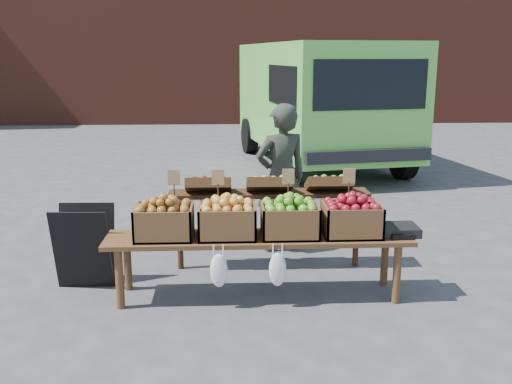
{
  "coord_description": "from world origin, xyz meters",
  "views": [
    {
      "loc": [
        -0.2,
        -4.84,
        2.14
      ],
      "look_at": [
        0.05,
        0.46,
        0.85
      ],
      "focal_mm": 40.0,
      "sensor_mm": 36.0,
      "label": 1
    }
  ],
  "objects_px": {
    "crate_green_apples": "(352,220)",
    "chalkboard_sign": "(84,247)",
    "crate_golden_apples": "(164,222)",
    "delivery_van": "(318,105)",
    "vendor": "(281,178)",
    "crate_russet_pears": "(227,221)",
    "back_table": "(269,218)",
    "weighing_scale": "(398,230)",
    "display_bench": "(259,266)",
    "crate_red_apples": "(290,220)"
  },
  "relations": [
    {
      "from": "crate_green_apples",
      "to": "chalkboard_sign",
      "type": "bearing_deg",
      "value": 173.04
    },
    {
      "from": "crate_golden_apples",
      "to": "crate_green_apples",
      "type": "relative_size",
      "value": 1.0
    },
    {
      "from": "chalkboard_sign",
      "to": "delivery_van",
      "type": "bearing_deg",
      "value": 64.57
    },
    {
      "from": "vendor",
      "to": "crate_russet_pears",
      "type": "xyz_separation_m",
      "value": [
        -0.59,
        -1.27,
        -0.11
      ]
    },
    {
      "from": "crate_russet_pears",
      "to": "chalkboard_sign",
      "type": "bearing_deg",
      "value": 167.44
    },
    {
      "from": "vendor",
      "to": "chalkboard_sign",
      "type": "relative_size",
      "value": 2.07
    },
    {
      "from": "vendor",
      "to": "back_table",
      "type": "relative_size",
      "value": 0.78
    },
    {
      "from": "vendor",
      "to": "back_table",
      "type": "height_order",
      "value": "vendor"
    },
    {
      "from": "delivery_van",
      "to": "back_table",
      "type": "xyz_separation_m",
      "value": [
        -1.35,
        -5.6,
        -0.65
      ]
    },
    {
      "from": "crate_russet_pears",
      "to": "vendor",
      "type": "bearing_deg",
      "value": 65.26
    },
    {
      "from": "crate_russet_pears",
      "to": "weighing_scale",
      "type": "relative_size",
      "value": 1.47
    },
    {
      "from": "chalkboard_sign",
      "to": "weighing_scale",
      "type": "xyz_separation_m",
      "value": [
        2.86,
        -0.3,
        0.22
      ]
    },
    {
      "from": "delivery_van",
      "to": "crate_russet_pears",
      "type": "bearing_deg",
      "value": -115.46
    },
    {
      "from": "crate_green_apples",
      "to": "crate_russet_pears",
      "type": "bearing_deg",
      "value": 180.0
    },
    {
      "from": "delivery_van",
      "to": "crate_green_apples",
      "type": "bearing_deg",
      "value": -105.85
    },
    {
      "from": "chalkboard_sign",
      "to": "crate_green_apples",
      "type": "relative_size",
      "value": 1.57
    },
    {
      "from": "chalkboard_sign",
      "to": "back_table",
      "type": "distance_m",
      "value": 1.8
    },
    {
      "from": "delivery_van",
      "to": "chalkboard_sign",
      "type": "relative_size",
      "value": 6.63
    },
    {
      "from": "chalkboard_sign",
      "to": "crate_golden_apples",
      "type": "relative_size",
      "value": 1.57
    },
    {
      "from": "vendor",
      "to": "weighing_scale",
      "type": "height_order",
      "value": "vendor"
    },
    {
      "from": "chalkboard_sign",
      "to": "weighing_scale",
      "type": "distance_m",
      "value": 2.88
    },
    {
      "from": "crate_green_apples",
      "to": "display_bench",
      "type": "bearing_deg",
      "value": 180.0
    },
    {
      "from": "crate_red_apples",
      "to": "vendor",
      "type": "bearing_deg",
      "value": 88.41
    },
    {
      "from": "chalkboard_sign",
      "to": "crate_red_apples",
      "type": "relative_size",
      "value": 1.57
    },
    {
      "from": "chalkboard_sign",
      "to": "crate_russet_pears",
      "type": "relative_size",
      "value": 1.57
    },
    {
      "from": "back_table",
      "to": "weighing_scale",
      "type": "height_order",
      "value": "back_table"
    },
    {
      "from": "crate_russet_pears",
      "to": "weighing_scale",
      "type": "height_order",
      "value": "crate_russet_pears"
    },
    {
      "from": "chalkboard_sign",
      "to": "crate_green_apples",
      "type": "bearing_deg",
      "value": -5.18
    },
    {
      "from": "display_bench",
      "to": "delivery_van",
      "type": "bearing_deg",
      "value": 76.78
    },
    {
      "from": "display_bench",
      "to": "crate_golden_apples",
      "type": "distance_m",
      "value": 0.93
    },
    {
      "from": "back_table",
      "to": "display_bench",
      "type": "bearing_deg",
      "value": -100.95
    },
    {
      "from": "crate_golden_apples",
      "to": "chalkboard_sign",
      "type": "bearing_deg",
      "value": 159.26
    },
    {
      "from": "crate_red_apples",
      "to": "crate_green_apples",
      "type": "relative_size",
      "value": 1.0
    },
    {
      "from": "crate_russet_pears",
      "to": "crate_red_apples",
      "type": "bearing_deg",
      "value": 0.0
    },
    {
      "from": "crate_red_apples",
      "to": "weighing_scale",
      "type": "xyz_separation_m",
      "value": [
        0.97,
        0.0,
        -0.1
      ]
    },
    {
      "from": "crate_golden_apples",
      "to": "crate_green_apples",
      "type": "distance_m",
      "value": 1.65
    },
    {
      "from": "chalkboard_sign",
      "to": "crate_red_apples",
      "type": "distance_m",
      "value": 1.93
    },
    {
      "from": "delivery_van",
      "to": "weighing_scale",
      "type": "xyz_separation_m",
      "value": [
        -0.23,
        -6.32,
        -0.56
      ]
    },
    {
      "from": "display_bench",
      "to": "weighing_scale",
      "type": "distance_m",
      "value": 1.29
    },
    {
      "from": "vendor",
      "to": "crate_golden_apples",
      "type": "bearing_deg",
      "value": 29.0
    },
    {
      "from": "crate_green_apples",
      "to": "vendor",
      "type": "bearing_deg",
      "value": 112.06
    },
    {
      "from": "display_bench",
      "to": "crate_green_apples",
      "type": "xyz_separation_m",
      "value": [
        0.82,
        0.0,
        0.42
      ]
    },
    {
      "from": "back_table",
      "to": "chalkboard_sign",
      "type": "bearing_deg",
      "value": -166.42
    },
    {
      "from": "crate_golden_apples",
      "to": "crate_green_apples",
      "type": "xyz_separation_m",
      "value": [
        1.65,
        0.0,
        0.0
      ]
    },
    {
      "from": "delivery_van",
      "to": "crate_golden_apples",
      "type": "distance_m",
      "value": 6.74
    },
    {
      "from": "vendor",
      "to": "display_bench",
      "type": "distance_m",
      "value": 1.41
    },
    {
      "from": "back_table",
      "to": "weighing_scale",
      "type": "xyz_separation_m",
      "value": [
        1.11,
        -0.72,
        0.09
      ]
    },
    {
      "from": "back_table",
      "to": "crate_red_apples",
      "type": "bearing_deg",
      "value": -79.32
    },
    {
      "from": "delivery_van",
      "to": "chalkboard_sign",
      "type": "distance_m",
      "value": 6.81
    },
    {
      "from": "crate_golden_apples",
      "to": "display_bench",
      "type": "bearing_deg",
      "value": 0.0
    }
  ]
}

